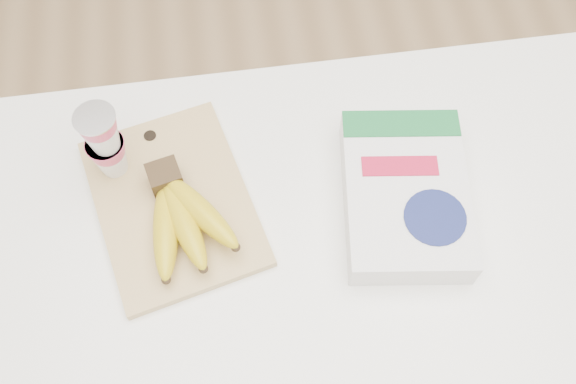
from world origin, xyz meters
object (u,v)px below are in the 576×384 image
at_px(yogurt_stack, 104,142).
at_px(table, 312,344).
at_px(bananas, 182,217).
at_px(cereal_box, 405,194).
at_px(cutting_board, 173,202).

bearing_deg(yogurt_stack, table, -35.31).
relative_size(table, yogurt_stack, 8.09).
height_order(bananas, cereal_box, bananas).
xyz_separation_m(bananas, yogurt_stack, (-0.10, 0.11, 0.05)).
bearing_deg(table, yogurt_stack, 144.69).
relative_size(table, bananas, 5.81).
bearing_deg(bananas, yogurt_stack, 131.29).
bearing_deg(cutting_board, cereal_box, -21.04).
height_order(cutting_board, bananas, bananas).
height_order(cutting_board, yogurt_stack, yogurt_stack).
distance_m(table, yogurt_stack, 0.63).
bearing_deg(table, cutting_board, 146.64).
xyz_separation_m(cutting_board, cereal_box, (0.35, -0.05, 0.02)).
distance_m(bananas, cereal_box, 0.34).
bearing_deg(cereal_box, yogurt_stack, 172.33).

